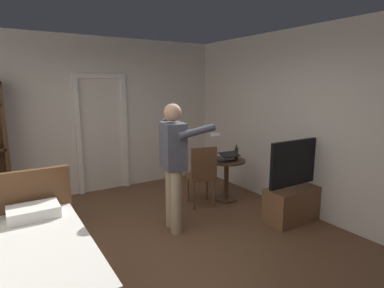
% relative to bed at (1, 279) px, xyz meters
% --- Properties ---
extents(ground_plane, '(5.76, 5.76, 0.00)m').
position_rel_bed_xyz_m(ground_plane, '(1.49, 0.11, -0.30)').
color(ground_plane, brown).
extents(wall_back, '(5.22, 0.12, 2.77)m').
position_rel_bed_xyz_m(wall_back, '(1.49, 2.79, 1.08)').
color(wall_back, silver).
rests_on(wall_back, ground_plane).
extents(wall_right, '(0.12, 5.47, 2.77)m').
position_rel_bed_xyz_m(wall_right, '(4.04, 0.11, 1.08)').
color(wall_right, silver).
rests_on(wall_right, ground_plane).
extents(doorway_frame, '(0.93, 0.08, 2.13)m').
position_rel_bed_xyz_m(doorway_frame, '(1.71, 2.71, 0.92)').
color(doorway_frame, white).
rests_on(doorway_frame, ground_plane).
extents(bed, '(1.53, 1.94, 1.02)m').
position_rel_bed_xyz_m(bed, '(0.00, 0.00, 0.00)').
color(bed, brown).
rests_on(bed, ground_plane).
extents(tv_flatscreen, '(1.12, 0.40, 1.19)m').
position_rel_bed_xyz_m(tv_flatscreen, '(3.68, -0.08, 0.05)').
color(tv_flatscreen, brown).
rests_on(tv_flatscreen, ground_plane).
extents(side_table, '(0.63, 0.63, 0.70)m').
position_rel_bed_xyz_m(side_table, '(3.31, 1.09, 0.17)').
color(side_table, '#4C331E').
rests_on(side_table, ground_plane).
extents(laptop, '(0.35, 0.36, 0.15)m').
position_rel_bed_xyz_m(laptop, '(3.27, 1.05, 0.45)').
color(laptop, black).
rests_on(laptop, side_table).
extents(bottle_on_table, '(0.06, 0.06, 0.25)m').
position_rel_bed_xyz_m(bottle_on_table, '(3.45, 1.01, 0.50)').
color(bottle_on_table, '#323420').
rests_on(bottle_on_table, side_table).
extents(wooden_chair, '(0.52, 0.52, 0.99)m').
position_rel_bed_xyz_m(wooden_chair, '(2.80, 1.08, 0.24)').
color(wooden_chair, brown).
rests_on(wooden_chair, ground_plane).
extents(person_blue_shirt, '(0.66, 0.65, 1.71)m').
position_rel_bed_xyz_m(person_blue_shirt, '(2.03, 0.59, 0.68)').
color(person_blue_shirt, tan).
rests_on(person_blue_shirt, ground_plane).
extents(suitcase_dark, '(0.57, 0.41, 0.31)m').
position_rel_bed_xyz_m(suitcase_dark, '(0.35, 1.50, -0.15)').
color(suitcase_dark, black).
rests_on(suitcase_dark, ground_plane).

